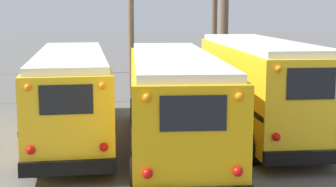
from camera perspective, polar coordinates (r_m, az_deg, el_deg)
The scene contains 5 objects.
ground_plane at distance 17.16m, azimuth 0.08°, elevation -5.34°, with size 160.00×160.00×0.00m, color #5B5956.
school_bus_0 at distance 17.71m, azimuth -10.65°, elevation 0.25°, with size 2.97×10.48×2.94m.
school_bus_1 at distance 15.71m, azimuth 0.51°, elevation -0.56°, with size 2.91×10.81×3.01m.
school_bus_2 at distance 18.22m, azimuth 9.92°, elevation 1.09°, with size 2.48×9.85×3.28m.
fence_line at distance 24.56m, azimuth -1.82°, elevation 1.42°, with size 14.50×0.06×1.42m.
Camera 1 is at (-1.74, -16.52, 4.33)m, focal length 55.00 mm.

